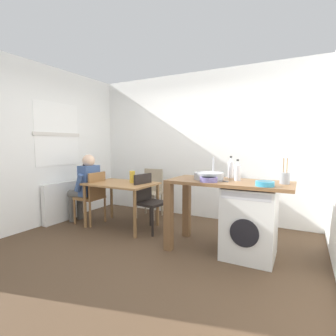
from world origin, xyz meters
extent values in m
plane|color=#4C3826|center=(0.00, 0.00, 0.00)|extent=(5.46, 5.46, 0.00)
cube|color=white|center=(0.00, 1.75, 1.35)|extent=(4.60, 0.10, 2.70)
cube|color=white|center=(-2.15, 0.00, 1.35)|extent=(0.10, 3.80, 2.70)
cube|color=white|center=(-2.10, 0.30, 1.55)|extent=(0.01, 0.90, 1.10)
cube|color=beige|center=(-2.09, 0.30, 1.55)|extent=(0.02, 0.96, 0.06)
cube|color=white|center=(-2.02, 0.30, 0.35)|extent=(0.10, 0.80, 0.70)
cube|color=#9E7042|center=(-0.88, 0.53, 0.72)|extent=(1.10, 0.76, 0.03)
cylinder|color=brown|center=(-1.38, 0.20, 0.35)|extent=(0.05, 0.05, 0.71)
cylinder|color=brown|center=(-0.38, 0.20, 0.35)|extent=(0.05, 0.05, 0.71)
cylinder|color=brown|center=(-1.38, 0.86, 0.35)|extent=(0.05, 0.05, 0.71)
cylinder|color=brown|center=(-0.38, 0.86, 0.35)|extent=(0.05, 0.05, 0.71)
cube|color=olive|center=(-1.50, 0.43, 0.45)|extent=(0.40, 0.40, 0.04)
cube|color=olive|center=(-1.32, 0.43, 0.68)|extent=(0.04, 0.38, 0.45)
cylinder|color=olive|center=(-1.68, 0.25, 0.23)|extent=(0.04, 0.04, 0.45)
cylinder|color=olive|center=(-1.68, 0.61, 0.23)|extent=(0.04, 0.04, 0.45)
cylinder|color=olive|center=(-1.32, 0.25, 0.23)|extent=(0.04, 0.04, 0.45)
cylinder|color=olive|center=(-1.32, 0.61, 0.23)|extent=(0.04, 0.04, 0.45)
cube|color=black|center=(-0.33, 0.58, 0.45)|extent=(0.46, 0.46, 0.04)
cube|color=black|center=(-0.51, 0.61, 0.68)|extent=(0.10, 0.38, 0.45)
cylinder|color=black|center=(-0.12, 0.73, 0.23)|extent=(0.04, 0.04, 0.45)
cylinder|color=black|center=(-0.19, 0.37, 0.23)|extent=(0.04, 0.04, 0.45)
cylinder|color=black|center=(-0.48, 0.79, 0.23)|extent=(0.04, 0.04, 0.45)
cylinder|color=black|center=(-0.54, 0.43, 0.23)|extent=(0.04, 0.04, 0.45)
cube|color=gray|center=(-0.78, 1.23, 0.45)|extent=(0.43, 0.43, 0.04)
cube|color=gray|center=(-0.79, 1.41, 0.68)|extent=(0.38, 0.06, 0.45)
cylinder|color=gray|center=(-0.59, 1.06, 0.23)|extent=(0.04, 0.04, 0.45)
cylinder|color=gray|center=(-0.95, 1.04, 0.23)|extent=(0.04, 0.04, 0.45)
cylinder|color=gray|center=(-0.61, 1.42, 0.23)|extent=(0.04, 0.04, 0.45)
cylinder|color=gray|center=(-0.97, 1.40, 0.23)|extent=(0.04, 0.04, 0.45)
cylinder|color=#595651|center=(-1.84, 0.34, 0.23)|extent=(0.11, 0.11, 0.45)
cylinder|color=#595651|center=(-1.84, 0.52, 0.23)|extent=(0.11, 0.11, 0.45)
cylinder|color=#595651|center=(-1.68, 0.34, 0.50)|extent=(0.40, 0.14, 0.14)
cylinder|color=#595651|center=(-1.68, 0.52, 0.50)|extent=(0.40, 0.14, 0.14)
cube|color=#3F598C|center=(-1.50, 0.43, 0.75)|extent=(0.20, 0.34, 0.52)
cylinder|color=#3F598C|center=(-1.52, 0.22, 0.74)|extent=(0.19, 0.09, 0.31)
cylinder|color=#3F598C|center=(-1.52, 0.64, 0.74)|extent=(0.19, 0.09, 0.31)
sphere|color=beige|center=(-1.50, 0.43, 1.09)|extent=(0.21, 0.21, 0.21)
sphere|color=black|center=(-1.56, 0.43, 1.01)|extent=(0.12, 0.12, 0.12)
cube|color=brown|center=(0.95, 0.35, 0.90)|extent=(1.50, 0.68, 0.04)
cube|color=brown|center=(0.25, 0.06, 0.44)|extent=(0.10, 0.10, 0.88)
cube|color=brown|center=(0.25, 0.64, 0.44)|extent=(0.10, 0.10, 0.88)
cube|color=silver|center=(1.21, 0.35, 0.43)|extent=(0.60, 0.60, 0.86)
cylinder|color=black|center=(1.21, 0.05, 0.39)|extent=(0.32, 0.02, 0.32)
cube|color=#B2B2B7|center=(1.21, 0.05, 0.80)|extent=(0.54, 0.01, 0.08)
cylinder|color=#9EA0A5|center=(0.69, 0.35, 0.97)|extent=(0.38, 0.38, 0.09)
cylinder|color=#B2B2B7|center=(0.69, 0.53, 1.06)|extent=(0.02, 0.02, 0.28)
cylinder|color=silver|center=(0.90, 0.63, 1.03)|extent=(0.08, 0.08, 0.21)
cone|color=silver|center=(0.90, 0.63, 1.16)|extent=(0.07, 0.07, 0.06)
cylinder|color=#262626|center=(0.90, 0.63, 1.21)|extent=(0.03, 0.03, 0.02)
cylinder|color=silver|center=(1.04, 0.41, 1.02)|extent=(0.08, 0.08, 0.19)
cone|color=silver|center=(1.04, 0.41, 1.14)|extent=(0.07, 0.07, 0.05)
cylinder|color=#262626|center=(1.04, 0.41, 1.18)|extent=(0.03, 0.03, 0.02)
cylinder|color=slate|center=(0.75, 0.15, 0.95)|extent=(0.21, 0.21, 0.06)
cylinder|color=#3D375B|center=(0.75, 0.15, 0.96)|extent=(0.17, 0.17, 0.03)
cylinder|color=gray|center=(1.58, 0.40, 0.99)|extent=(0.11, 0.11, 0.13)
cylinder|color=#99724C|center=(1.56, 0.41, 1.13)|extent=(0.01, 0.04, 0.18)
cylinder|color=#99724C|center=(1.60, 0.39, 1.13)|extent=(0.01, 0.05, 0.18)
cylinder|color=teal|center=(1.40, 0.13, 0.95)|extent=(0.20, 0.20, 0.05)
cylinder|color=#1E546B|center=(1.40, 0.13, 0.96)|extent=(0.16, 0.16, 0.03)
cylinder|color=gold|center=(-0.73, 0.63, 0.84)|extent=(0.09, 0.09, 0.20)
cube|color=#B2B2B7|center=(0.90, 0.25, 0.92)|extent=(0.15, 0.06, 0.01)
cube|color=#262628|center=(0.90, 0.25, 0.92)|extent=(0.15, 0.06, 0.01)
camera|label=1|loc=(1.75, -2.79, 1.38)|focal=27.27mm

